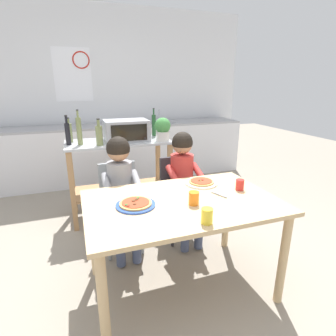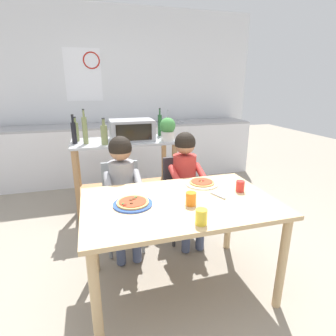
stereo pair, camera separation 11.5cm
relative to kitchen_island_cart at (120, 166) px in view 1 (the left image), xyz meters
The scene contains 22 objects.
ground_plane 0.66m from the kitchen_island_cart, 38.07° to the right, with size 12.27×12.27×0.00m, color gray.
back_wall_tiled 1.90m from the kitchen_island_cart, 83.14° to the left, with size 4.62×0.14×2.70m.
kitchen_counter 1.35m from the kitchen_island_cart, 80.90° to the left, with size 4.16×0.60×1.09m.
kitchen_island_cart is the anchor object (origin of this frame).
toaster_oven 0.43m from the kitchen_island_cart, ahead, with size 0.48×0.35×0.23m.
bottle_tall_green_wine 0.49m from the kitchen_island_cart, 143.71° to the right, with size 0.07×0.07×0.28m.
bottle_slim_sauce 0.68m from the kitchen_island_cart, behind, with size 0.05×0.05×0.31m.
bottle_clear_vinegar 0.67m from the kitchen_island_cart, 168.63° to the left, with size 0.07×0.07×0.27m.
bottle_squat_spirits 0.61m from the kitchen_island_cart, behind, with size 0.05×0.05×0.37m.
bottle_brown_beer 0.67m from the kitchen_island_cart, 20.47° to the left, with size 0.05×0.05×0.33m.
potted_herb_plant 0.67m from the kitchen_island_cart, 18.06° to the right, with size 0.18×0.18×0.26m.
dining_table 1.41m from the kitchen_island_cart, 81.37° to the right, with size 1.35×0.87×0.74m.
dining_chair_left 0.70m from the kitchen_island_cart, 99.89° to the right, with size 0.36×0.36×0.81m.
dining_chair_right 0.83m from the kitchen_island_cart, 53.74° to the right, with size 0.36×0.36×0.81m.
child_in_grey_shirt 0.80m from the kitchen_island_cart, 98.47° to the right, with size 0.32×0.42×1.07m.
child_in_red_shirt 0.92m from the kitchen_island_cart, 58.04° to the right, with size 0.32×0.42×1.08m.
pizza_plate_blue_rimmed 1.38m from the kitchen_island_cart, 94.91° to the right, with size 0.27×0.27×0.03m.
pizza_plate_white 1.25m from the kitchen_island_cart, 67.02° to the right, with size 0.26×0.26×0.03m.
drinking_cup_orange 1.51m from the kitchen_island_cart, 80.01° to the right, with size 0.07×0.07×0.09m, color orange.
drinking_cup_yellow 1.76m from the kitchen_island_cart, 82.62° to the right, with size 0.07×0.07×0.09m, color yellow.
drinking_cup_red 1.54m from the kitchen_island_cart, 62.56° to the right, with size 0.06×0.06×0.08m, color red.
serving_spoon 1.49m from the kitchen_island_cart, 70.30° to the right, with size 0.01×0.01×0.14m, color #B7BABF.
Camera 1 is at (-0.67, -1.60, 1.52)m, focal length 28.70 mm.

